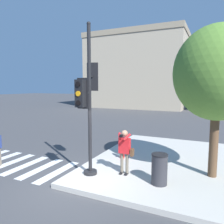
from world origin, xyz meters
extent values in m
plane|color=#424244|center=(0.00, 0.00, 0.00)|extent=(160.00, 160.00, 0.00)
cube|color=#BCB7AD|center=(3.50, 3.50, 0.09)|extent=(8.00, 8.00, 0.17)
cube|color=silver|center=(-1.20, 0.71, 0.00)|extent=(0.38, 2.42, 0.01)
cube|color=silver|center=(-2.05, 0.71, 0.00)|extent=(0.38, 2.42, 0.01)
cube|color=silver|center=(-2.90, 0.71, 0.00)|extent=(0.38, 2.42, 0.01)
cube|color=silver|center=(-3.75, 0.71, 0.00)|extent=(0.38, 2.42, 0.01)
cylinder|color=black|center=(0.27, 0.74, 0.23)|extent=(0.48, 0.48, 0.12)
cylinder|color=black|center=(0.27, 0.74, 2.85)|extent=(0.13, 0.13, 5.11)
sphere|color=black|center=(0.27, 0.74, 5.44)|extent=(0.14, 0.14, 0.14)
cylinder|color=black|center=(0.20, 0.98, 3.69)|extent=(0.15, 0.38, 0.05)
cube|color=black|center=(0.12, 1.28, 3.69)|extent=(0.35, 0.31, 0.90)
cube|color=black|center=(0.16, 1.15, 3.69)|extent=(0.41, 0.13, 1.02)
cylinder|color=black|center=(0.09, 1.41, 3.99)|extent=(0.17, 0.07, 0.17)
cylinder|color=orange|center=(0.09, 1.41, 3.69)|extent=(0.17, 0.07, 0.17)
cylinder|color=black|center=(0.09, 1.41, 3.39)|extent=(0.17, 0.07, 0.17)
cylinder|color=black|center=(0.26, 0.49, 3.11)|extent=(0.06, 0.38, 0.05)
cube|color=black|center=(0.26, 0.18, 3.11)|extent=(0.30, 0.24, 0.90)
cube|color=black|center=(0.26, 0.31, 3.11)|extent=(0.42, 0.03, 1.02)
cylinder|color=black|center=(0.26, 0.05, 3.41)|extent=(0.17, 0.03, 0.17)
cylinder|color=orange|center=(0.26, 0.05, 3.11)|extent=(0.17, 0.03, 0.17)
cylinder|color=black|center=(0.26, 0.05, 2.81)|extent=(0.17, 0.03, 0.17)
cube|color=black|center=(1.28, 1.22, 0.20)|extent=(0.09, 0.24, 0.05)
cube|color=black|center=(1.48, 1.22, 0.20)|extent=(0.09, 0.24, 0.05)
cylinder|color=#6B6051|center=(1.28, 1.28, 0.56)|extent=(0.11, 0.11, 0.77)
cylinder|color=#6B6051|center=(1.48, 1.28, 0.56)|extent=(0.11, 0.11, 0.77)
cube|color=red|center=(1.38, 1.28, 1.22)|extent=(0.40, 0.22, 0.55)
sphere|color=tan|center=(1.38, 1.28, 1.67)|extent=(0.23, 0.23, 0.23)
cube|color=black|center=(1.38, 0.97, 1.65)|extent=(0.12, 0.10, 0.09)
cylinder|color=black|center=(1.38, 0.90, 1.65)|extent=(0.06, 0.08, 0.06)
cylinder|color=red|center=(1.25, 1.14, 1.57)|extent=(0.23, 0.35, 0.23)
cylinder|color=red|center=(1.52, 1.14, 1.57)|extent=(0.23, 0.35, 0.23)
cube|color=brown|center=(1.66, 1.30, 1.00)|extent=(0.10, 0.20, 0.26)
cylinder|color=brown|center=(4.28, 2.39, 1.47)|extent=(0.30, 0.30, 2.59)
ellipsoid|color=#568433|center=(4.28, 2.39, 3.79)|extent=(2.93, 2.93, 3.22)
cylinder|color=red|center=(0.64, 2.87, 0.44)|extent=(0.20, 0.20, 0.54)
sphere|color=red|center=(0.64, 2.87, 0.77)|extent=(0.18, 0.18, 0.18)
cylinder|color=red|center=(0.64, 2.74, 0.50)|extent=(0.09, 0.06, 0.09)
cylinder|color=#2D2D33|center=(2.73, 0.96, 0.66)|extent=(0.51, 0.51, 0.96)
cylinder|color=black|center=(2.73, 0.96, 1.16)|extent=(0.54, 0.54, 0.04)
cube|color=tan|center=(-7.37, 29.70, 5.47)|extent=(15.30, 11.04, 10.95)
cube|color=gray|center=(-7.37, 29.70, 11.35)|extent=(15.50, 11.24, 0.80)
camera|label=1|loc=(4.22, -5.84, 3.33)|focal=35.00mm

